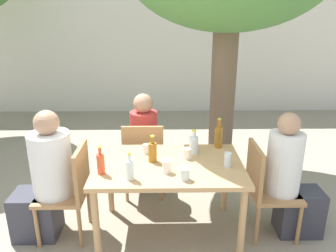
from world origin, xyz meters
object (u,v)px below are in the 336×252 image
object	(u,v)px
dining_table_front	(169,172)
drinking_glass_4	(185,174)
person_seated_2	(145,146)
person_seated_1	(291,183)
water_bottle_2	(194,144)
amber_bottle_0	(218,136)
water_bottle_4	(130,169)
patio_chair_2	(144,156)
drinking_glass_0	(167,166)
drinking_glass_2	(228,160)
soda_bottle_1	(101,163)
patio_chair_1	(265,186)
amber_bottle_3	(153,152)
person_seated_0	(45,182)
patio_chair_0	(71,187)
drinking_glass_1	(187,153)
drinking_glass_3	(146,149)

from	to	relation	value
dining_table_front	drinking_glass_4	distance (m)	0.36
dining_table_front	person_seated_2	size ratio (longest dim) A/B	1.12
person_seated_1	water_bottle_2	size ratio (longest dim) A/B	5.04
amber_bottle_0	water_bottle_4	distance (m)	1.05
drinking_glass_4	patio_chair_2	bearing A→B (deg)	111.81
water_bottle_2	drinking_glass_0	size ratio (longest dim) A/B	2.17
person_seated_2	drinking_glass_2	distance (m)	1.28
amber_bottle_0	soda_bottle_1	size ratio (longest dim) A/B	1.23
patio_chair_1	amber_bottle_0	bearing A→B (deg)	46.98
drinking_glass_0	patio_chair_2	bearing A→B (deg)	106.20
amber_bottle_0	amber_bottle_3	bearing A→B (deg)	-153.56
person_seated_2	amber_bottle_3	xyz separation A→B (m)	(0.12, -0.87, 0.31)
dining_table_front	amber_bottle_3	bearing A→B (deg)	162.72
person_seated_1	amber_bottle_3	size ratio (longest dim) A/B	4.82
patio_chair_2	amber_bottle_0	xyz separation A→B (m)	(0.77, -0.31, 0.35)
amber_bottle_0	soda_bottle_1	world-z (taller)	amber_bottle_0
person_seated_0	water_bottle_4	size ratio (longest dim) A/B	5.34
amber_bottle_0	water_bottle_2	bearing A→B (deg)	-149.85
water_bottle_4	drinking_glass_4	distance (m)	0.44
amber_bottle_3	patio_chair_0	bearing A→B (deg)	-176.60
patio_chair_2	drinking_glass_0	size ratio (longest dim) A/B	8.12
water_bottle_4	soda_bottle_1	bearing A→B (deg)	157.62
person_seated_1	water_bottle_4	xyz separation A→B (m)	(-1.44, -0.29, 0.29)
amber_bottle_0	drinking_glass_2	size ratio (longest dim) A/B	2.34
soda_bottle_1	amber_bottle_3	bearing A→B (deg)	28.81
person_seated_0	person_seated_2	world-z (taller)	person_seated_0
amber_bottle_0	patio_chair_1	bearing A→B (deg)	-43.02
person_seated_1	soda_bottle_1	distance (m)	1.73
dining_table_front	patio_chair_0	world-z (taller)	patio_chair_0
drinking_glass_1	drinking_glass_4	world-z (taller)	drinking_glass_4
drinking_glass_0	person_seated_1	bearing A→B (deg)	8.65
amber_bottle_0	water_bottle_2	world-z (taller)	amber_bottle_0
soda_bottle_1	water_bottle_4	xyz separation A→B (m)	(0.25, -0.10, -0.01)
water_bottle_2	soda_bottle_1	bearing A→B (deg)	-153.53
dining_table_front	drinking_glass_0	world-z (taller)	drinking_glass_0
soda_bottle_1	drinking_glass_3	world-z (taller)	soda_bottle_1
drinking_glass_4	soda_bottle_1	bearing A→B (deg)	170.47
patio_chair_2	person_seated_2	xyz separation A→B (m)	(0.00, 0.24, 0.02)
patio_chair_2	drinking_glass_4	distance (m)	1.09
person_seated_1	soda_bottle_1	bearing A→B (deg)	96.31
person_seated_0	water_bottle_2	size ratio (longest dim) A/B	5.16
drinking_glass_3	person_seated_2	bearing A→B (deg)	94.57
amber_bottle_3	water_bottle_2	bearing A→B (deg)	23.80
patio_chair_0	person_seated_1	xyz separation A→B (m)	(2.02, -0.00, 0.03)
person_seated_0	water_bottle_4	world-z (taller)	person_seated_0
patio_chair_0	person_seated_0	distance (m)	0.23
amber_bottle_0	drinking_glass_3	size ratio (longest dim) A/B	3.40
patio_chair_1	drinking_glass_0	bearing A→B (deg)	100.83
amber_bottle_3	drinking_glass_2	size ratio (longest dim) A/B	1.94
person_seated_2	water_bottle_2	size ratio (longest dim) A/B	4.93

